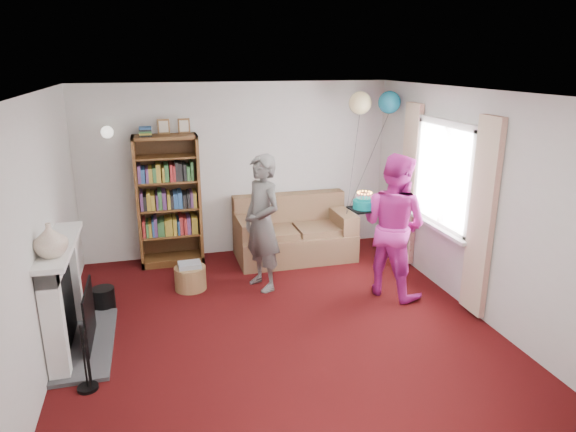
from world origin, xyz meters
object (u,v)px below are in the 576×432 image
object	(u,v)px
birthday_cake	(364,204)
bookcase	(169,201)
sofa	(293,234)
person_striped	(262,223)
person_magenta	(393,225)

from	to	relation	value
birthday_cake	bookcase	bearing A→B (deg)	144.53
bookcase	sofa	bearing A→B (deg)	-7.55
bookcase	sofa	size ratio (longest dim) A/B	1.21
bookcase	person_striped	world-z (taller)	bookcase
sofa	person_striped	bearing A→B (deg)	-125.09
person_magenta	birthday_cake	bearing A→B (deg)	33.63
person_striped	birthday_cake	size ratio (longest dim) A/B	5.35
person_striped	birthday_cake	xyz separation A→B (m)	(1.17, -0.42, 0.27)
person_striped	person_magenta	size ratio (longest dim) A/B	0.98
sofa	person_striped	world-z (taller)	person_striped
sofa	person_striped	size ratio (longest dim) A/B	0.98
sofa	person_magenta	size ratio (longest dim) A/B	0.96
bookcase	sofa	world-z (taller)	bookcase
bookcase	birthday_cake	xyz separation A→B (m)	(2.25, -1.60, 0.23)
person_striped	birthday_cake	world-z (taller)	person_striped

